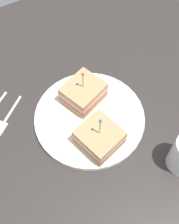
{
  "coord_description": "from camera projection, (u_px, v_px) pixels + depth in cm",
  "views": [
    {
      "loc": [
        -17.17,
        -29.96,
        60.65
      ],
      "look_at": [
        0.0,
        0.0,
        3.18
      ],
      "focal_mm": 45.67,
      "sensor_mm": 36.0,
      "label": 1
    }
  ],
  "objects": [
    {
      "name": "fork",
      "position": [
        4.0,
        122.0,
        0.69
      ],
      "size": [
        11.01,
        9.05,
        0.35
      ],
      "color": "silver",
      "rests_on": "ground_plane"
    },
    {
      "name": "sandwich_half_back",
      "position": [
        83.0,
        93.0,
        0.69
      ],
      "size": [
        11.26,
        10.58,
        10.06
      ],
      "color": "tan",
      "rests_on": "plate"
    },
    {
      "name": "sandwich_half_front",
      "position": [
        99.0,
        138.0,
        0.63
      ],
      "size": [
        10.37,
        10.56,
        10.3
      ],
      "color": "tan",
      "rests_on": "plate"
    },
    {
      "name": "ground_plane",
      "position": [
        90.0,
        121.0,
        0.71
      ],
      "size": [
        99.64,
        99.64,
        2.0
      ],
      "primitive_type": "cube",
      "color": "#2D2826"
    },
    {
      "name": "plate",
      "position": [
        90.0,
        117.0,
        0.69
      ],
      "size": [
        26.72,
        26.72,
        1.18
      ],
      "primitive_type": "cylinder",
      "color": "silver",
      "rests_on": "ground_plane"
    }
  ]
}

